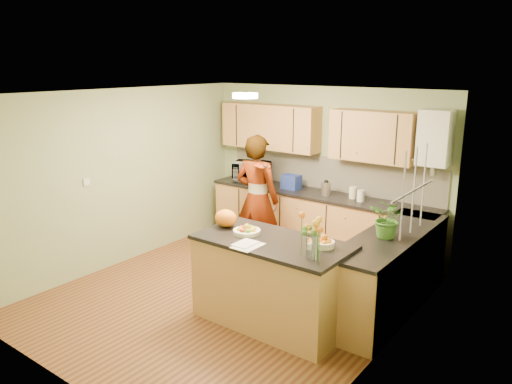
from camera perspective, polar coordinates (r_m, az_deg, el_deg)
The scene contains 28 objects.
floor at distance 6.40m, azimuth -2.82°, elevation -11.77°, with size 4.50×4.50×0.00m, color #592C19.
ceiling at distance 5.74m, azimuth -3.14°, elevation 11.18°, with size 4.00×4.50×0.02m, color white.
wall_back at distance 7.76m, azimuth 7.74°, elevation 2.63°, with size 4.00×0.02×2.50m, color #93A576.
wall_front at distance 4.55m, azimuth -21.58°, elevation -6.91°, with size 4.00×0.02×2.50m, color #93A576.
wall_left at distance 7.36m, azimuth -15.02°, elevation 1.61°, with size 0.02×4.50×2.50m, color #93A576.
wall_right at distance 4.96m, azimuth 15.10°, elevation -4.60°, with size 0.02×4.50×2.50m, color #93A576.
back_counter at distance 7.66m, azimuth 7.09°, elevation -3.54°, with size 3.64×0.62×0.94m.
right_counter at distance 6.08m, azimuth 15.05°, elevation -8.85°, with size 0.62×2.24×0.94m.
splashback at distance 7.71m, azimuth 8.32°, elevation 2.16°, with size 3.60×0.02×0.52m, color beige.
upper_cabinets at distance 7.60m, azimuth 6.10°, elevation 7.03°, with size 3.20×0.34×0.70m.
boiler at distance 6.84m, azimuth 19.81°, elevation 5.81°, with size 0.40×0.30×0.86m.
window_right at distance 5.42m, azimuth 17.64°, elevation 0.15°, with size 0.01×1.30×1.05m.
light_switch at distance 6.99m, azimuth -18.81°, elevation 1.08°, with size 0.02×0.09×0.09m, color white.
ceiling_lamp at distance 5.98m, azimuth -1.25°, elevation 10.96°, with size 0.30×0.30×0.07m.
peninsula_island at distance 5.61m, azimuth 1.84°, elevation -10.19°, with size 1.70×0.87×0.98m.
fruit_dish at distance 5.60m, azimuth -1.05°, elevation -4.35°, with size 0.31×0.31×0.11m.
orange_bowl at distance 5.25m, azimuth 7.77°, elevation -5.69°, with size 0.22×0.22×0.13m.
flower_vase at distance 4.86m, azimuth 6.49°, elevation -3.81°, with size 0.27×0.27×0.51m.
orange_bag at distance 5.83m, azimuth -3.47°, elevation -3.01°, with size 0.27×0.23×0.20m, color orange.
papers at distance 5.25m, azimuth -0.92°, elevation -6.13°, with size 0.24×0.33×0.01m, color white.
violinist at distance 7.17m, azimuth 0.13°, elevation -0.82°, with size 0.68×0.45×1.87m, color #E7AF8D.
violin at distance 6.75m, azimuth 0.37°, elevation 3.11°, with size 0.56×0.23×0.11m, color #4F0C04, non-canonical shape.
microwave at distance 8.20m, azimuth -0.46°, elevation 2.35°, with size 0.58×0.40×0.32m, color white.
blue_box at distance 7.73m, azimuth 4.05°, elevation 1.17°, with size 0.27×0.20×0.22m, color navy.
kettle at distance 7.40m, azimuth 8.00°, elevation 0.46°, with size 0.14×0.14×0.27m.
jar_cream at distance 7.30m, azimuth 11.02°, elevation -0.07°, with size 0.11×0.11×0.17m, color #F3E7C2.
jar_white at distance 7.16m, azimuth 11.88°, elevation -0.43°, with size 0.11×0.11×0.16m, color white.
potted_plant at distance 5.71m, azimuth 14.93°, elevation -2.96°, with size 0.40×0.35×0.45m, color #407B29.
Camera 1 is at (3.69, -4.39, 2.84)m, focal length 35.00 mm.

